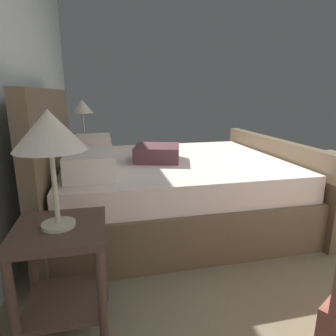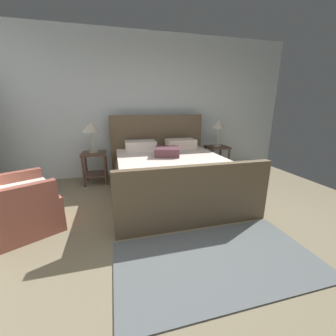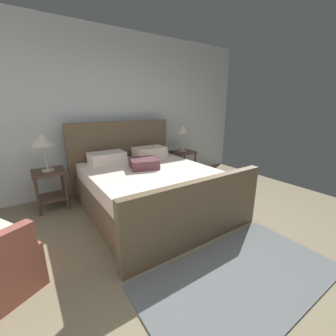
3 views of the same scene
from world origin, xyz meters
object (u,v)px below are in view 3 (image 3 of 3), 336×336
bed (149,186)px  table_lamp_left (43,140)px  nightstand_left (50,183)px  table_lamp_right (183,130)px  nightstand_right (183,160)px

bed → table_lamp_left: (-1.27, 0.80, 0.70)m
nightstand_left → table_lamp_left: bearing=116.6°
table_lamp_left → nightstand_left: bearing=-63.4°
table_lamp_right → table_lamp_left: (-2.54, -0.03, 0.01)m
table_lamp_right → table_lamp_left: size_ratio=0.99×
table_lamp_left → bed: bearing=-32.3°
nightstand_left → nightstand_right: bearing=0.6°
bed → nightstand_left: size_ratio=3.78×
nightstand_left → table_lamp_left: (-0.00, 0.00, 0.65)m
bed → table_lamp_right: (1.27, 0.83, 0.69)m
bed → table_lamp_right: bearing=33.1°
table_lamp_right → nightstand_left: bearing=-179.4°
bed → nightstand_right: size_ratio=3.78×
nightstand_right → table_lamp_left: bearing=-179.4°
bed → nightstand_left: bearing=147.7°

